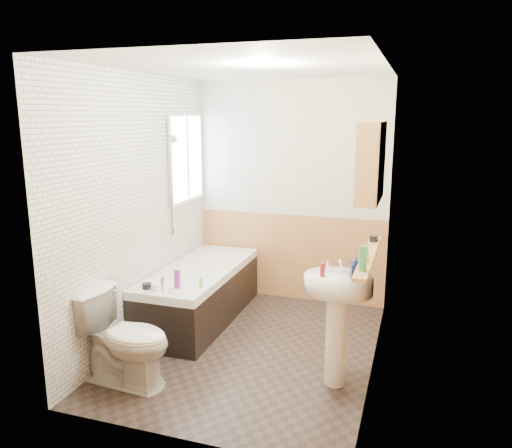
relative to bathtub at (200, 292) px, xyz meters
The scene contains 26 objects.
floor 0.92m from the bathtub, 33.50° to the right, with size 2.80×2.80×0.00m, color #2A211E.
ceiling 2.37m from the bathtub, 33.50° to the right, with size 2.80×2.80×0.00m, color white.
wall_back 1.52m from the bathtub, 51.77° to the left, with size 2.20×0.02×2.50m, color beige.
wall_front 2.24m from the bathtub, 68.91° to the right, with size 2.20×0.02×2.50m, color beige.
wall_left 1.14m from the bathtub, 128.18° to the right, with size 0.02×2.80×2.50m, color beige.
wall_right 2.13m from the bathtub, 14.71° to the right, with size 0.02×2.80×2.50m, color beige.
wainscot_right 1.89m from the bathtub, 14.88° to the right, with size 0.01×2.80×1.00m, color tan.
wainscot_front 2.02m from the bathtub, 68.69° to the right, with size 2.20×0.01×1.00m, color tan.
wainscot_back 1.18m from the bathtub, 51.10° to the left, with size 2.20×0.01×1.00m, color tan.
tile_cladding_left 1.13m from the bathtub, 126.54° to the right, with size 0.01×2.80×2.50m, color white.
tile_return_back 1.71m from the bathtub, 89.68° to the left, with size 0.75×0.01×1.50m, color white.
window 1.47m from the bathtub, 125.48° to the left, with size 0.03×0.79×0.99m.
bathtub is the anchor object (origin of this frame).
shower_riser 1.32m from the bathtub, behind, with size 0.10×0.08×1.21m.
toilet 1.37m from the bathtub, 91.26° to the right, with size 0.44×0.78×0.77m, color white.
sink 1.82m from the bathtub, 28.49° to the right, with size 0.53×0.43×1.03m.
pine_shelf 2.03m from the bathtub, 20.35° to the right, with size 0.10×1.25×0.03m, color tan.
medicine_cabinet 2.34m from the bathtub, 17.19° to the right, with size 0.17×0.69×0.62m.
foam_can 2.24m from the bathtub, 31.73° to the right, with size 0.06×0.06×0.18m, color #388447.
green_bottle 2.15m from the bathtub, 25.90° to the right, with size 0.05×0.05×0.25m, color orange.
black_jar 1.94m from the bathtub, ahead, with size 0.08×0.08×0.05m, color black.
soap_bottle 2.03m from the bathtub, 27.75° to the right, with size 0.08×0.18×0.08m, color navy.
clear_bottle 1.85m from the bathtub, 32.32° to the right, with size 0.04×0.04×0.11m, color maroon.
blue_gel 0.73m from the bathtub, 83.68° to the right, with size 0.05×0.03×0.17m, color purple.
cream_jar 0.82m from the bathtub, 104.28° to the right, with size 0.08×0.08×0.05m, color black.
orange_bottle 0.69m from the bathtub, 64.04° to the right, with size 0.03×0.03×0.09m, color #59C647.
Camera 1 is at (1.37, -4.04, 2.12)m, focal length 35.00 mm.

